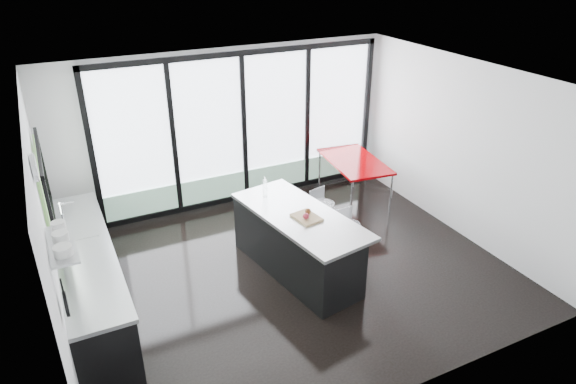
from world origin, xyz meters
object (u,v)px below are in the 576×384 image
island (296,243)px  bar_stool_near (348,243)px  red_table (353,181)px  bar_stool_far (322,222)px

island → bar_stool_near: size_ratio=3.63×
bar_stool_near → red_table: bearing=50.7°
island → red_table: (1.96, 1.53, -0.06)m
bar_stool_far → red_table: bearing=23.3°
island → bar_stool_far: size_ratio=3.52×
island → bar_stool_near: bearing=-10.1°
bar_stool_near → bar_stool_far: 0.70m
island → red_table: bearing=37.9°
bar_stool_far → red_table: (1.20, 0.96, 0.07)m
bar_stool_near → bar_stool_far: (-0.03, 0.70, 0.01)m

